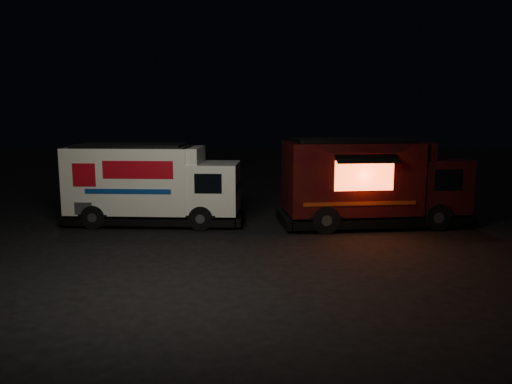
{
  "coord_description": "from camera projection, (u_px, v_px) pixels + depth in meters",
  "views": [
    {
      "loc": [
        2.74,
        -13.46,
        3.82
      ],
      "look_at": [
        1.21,
        2.0,
        1.33
      ],
      "focal_mm": 35.0,
      "sensor_mm": 36.0,
      "label": 1
    }
  ],
  "objects": [
    {
      "name": "ground",
      "position": [
        206.0,
        249.0,
        14.1
      ],
      "size": [
        80.0,
        80.0,
        0.0
      ],
      "primitive_type": "plane",
      "color": "black",
      "rests_on": "ground"
    },
    {
      "name": "white_truck",
      "position": [
        155.0,
        184.0,
        17.1
      ],
      "size": [
        6.15,
        2.34,
        2.75
      ],
      "primitive_type": null,
      "rotation": [
        0.0,
        0.0,
        0.05
      ],
      "color": "white",
      "rests_on": "ground"
    },
    {
      "name": "red_truck",
      "position": [
        374.0,
        182.0,
        16.86
      ],
      "size": [
        6.69,
        3.61,
        2.95
      ],
      "primitive_type": null,
      "rotation": [
        0.0,
        0.0,
        0.21
      ],
      "color": "#3B100A",
      "rests_on": "ground"
    }
  ]
}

